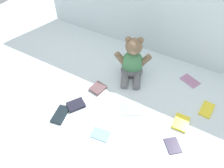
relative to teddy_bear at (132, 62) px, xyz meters
The scene contains 12 objects.
ground_plane 0.17m from the teddy_bear, 103.34° to the right, with size 3.20×3.20×0.00m, color silver.
backdrop_drape 0.44m from the teddy_bear, 95.35° to the left, with size 1.81×0.03×0.78m, color silver.
teddy_bear is the anchor object (origin of this frame).
book_case_0 0.53m from the teddy_bear, 82.63° to the right, with size 0.07×0.10×0.01m, color #71A8E0.
book_case_1 0.41m from the teddy_bear, 20.42° to the left, with size 0.08×0.12×0.01m, color #AC729A.
book_case_2 0.46m from the teddy_bear, 112.02° to the right, with size 0.07×0.10×0.02m, color black.
book_case_3 0.49m from the teddy_bear, 27.49° to the right, with size 0.08×0.11×0.02m, color yellow.
book_case_4 0.54m from the teddy_bear, ahead, with size 0.07×0.12×0.01m, color yellow.
book_case_5 0.33m from the teddy_bear, 64.24° to the right, with size 0.08×0.11×0.01m, color #8B9C9F.
book_case_6 0.57m from the teddy_bear, 111.70° to the right, with size 0.07×0.13×0.01m, color black.
book_case_7 0.58m from the teddy_bear, 41.18° to the right, with size 0.07×0.09×0.01m, color black.
book_case_8 0.29m from the teddy_bear, 118.40° to the right, with size 0.08×0.09×0.02m, color brown.
Camera 1 is at (0.46, -0.88, 1.05)m, focal length 34.63 mm.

